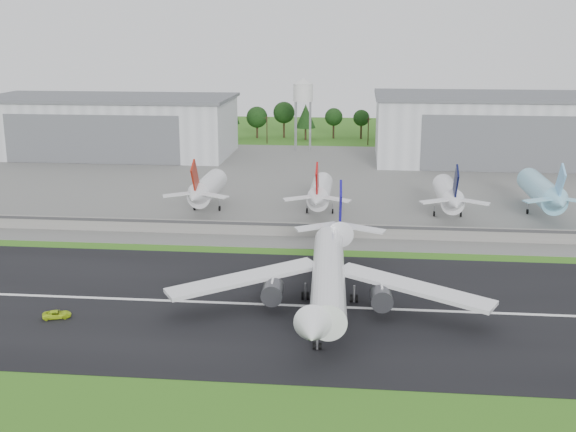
# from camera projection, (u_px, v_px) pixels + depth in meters

# --- Properties ---
(ground) EXTENTS (600.00, 600.00, 0.00)m
(ground) POSITION_uv_depth(u_px,v_px,m) (242.00, 326.00, 121.58)
(ground) COLOR #246417
(ground) RESTS_ON ground
(runway) EXTENTS (320.00, 60.00, 0.10)m
(runway) POSITION_uv_depth(u_px,v_px,m) (251.00, 304.00, 131.19)
(runway) COLOR black
(runway) RESTS_ON ground
(runway_centerline) EXTENTS (220.00, 1.00, 0.02)m
(runway_centerline) POSITION_uv_depth(u_px,v_px,m) (251.00, 304.00, 131.18)
(runway_centerline) COLOR white
(runway_centerline) RESTS_ON runway
(apron) EXTENTS (320.00, 150.00, 0.10)m
(apron) POSITION_uv_depth(u_px,v_px,m) (302.00, 181.00, 237.12)
(apron) COLOR slate
(apron) RESTS_ON ground
(blast_fence) EXTENTS (240.00, 0.61, 3.50)m
(blast_fence) POSITION_uv_depth(u_px,v_px,m) (279.00, 229.00, 174.08)
(blast_fence) COLOR gray
(blast_fence) RESTS_ON ground
(hangar_west) EXTENTS (97.00, 44.00, 23.20)m
(hangar_west) POSITION_uv_depth(u_px,v_px,m) (110.00, 126.00, 285.40)
(hangar_west) COLOR silver
(hangar_west) RESTS_ON ground
(hangar_east) EXTENTS (102.00, 47.00, 25.20)m
(hangar_east) POSITION_uv_depth(u_px,v_px,m) (511.00, 128.00, 269.80)
(hangar_east) COLOR silver
(hangar_east) RESTS_ON ground
(water_tower) EXTENTS (8.40, 8.40, 29.40)m
(water_tower) POSITION_uv_depth(u_px,v_px,m) (303.00, 90.00, 294.07)
(water_tower) COLOR #99999E
(water_tower) RESTS_ON ground
(utility_poles) EXTENTS (230.00, 3.00, 12.00)m
(utility_poles) POSITION_uv_depth(u_px,v_px,m) (317.00, 144.00, 314.18)
(utility_poles) COLOR black
(utility_poles) RESTS_ON ground
(treeline) EXTENTS (320.00, 16.00, 22.00)m
(treeline) POSITION_uv_depth(u_px,v_px,m) (319.00, 139.00, 328.62)
(treeline) COLOR black
(treeline) RESTS_ON ground
(main_airliner) EXTENTS (57.23, 59.20, 18.17)m
(main_airliner) POSITION_uv_depth(u_px,v_px,m) (328.00, 282.00, 128.17)
(main_airliner) COLOR white
(main_airliner) RESTS_ON runway
(ground_vehicle) EXTENTS (5.28, 3.71, 1.34)m
(ground_vehicle) POSITION_uv_depth(u_px,v_px,m) (57.00, 314.00, 124.60)
(ground_vehicle) COLOR #B9DB19
(ground_vehicle) RESTS_ON runway
(parked_jet_red_a) EXTENTS (7.36, 31.29, 16.89)m
(parked_jet_red_a) POSITION_uv_depth(u_px,v_px,m) (205.00, 189.00, 195.98)
(parked_jet_red_a) COLOR silver
(parked_jet_red_a) RESTS_ON ground
(parked_jet_red_b) EXTENTS (7.36, 31.29, 16.69)m
(parked_jet_red_b) POSITION_uv_depth(u_px,v_px,m) (320.00, 193.00, 192.92)
(parked_jet_red_b) COLOR white
(parked_jet_red_b) RESTS_ON ground
(parked_jet_navy) EXTENTS (7.36, 31.29, 16.78)m
(parked_jet_navy) POSITION_uv_depth(u_px,v_px,m) (449.00, 195.00, 189.53)
(parked_jet_navy) COLOR white
(parked_jet_navy) RESTS_ON ground
(parked_jet_skyblue) EXTENTS (7.36, 37.29, 17.15)m
(parked_jet_skyblue) POSITION_uv_depth(u_px,v_px,m) (544.00, 192.00, 191.81)
(parked_jet_skyblue) COLOR #8BD4F1
(parked_jet_skyblue) RESTS_ON ground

